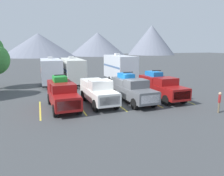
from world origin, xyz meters
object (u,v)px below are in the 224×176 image
Objects in this scene: pickup_truck_a at (62,93)px; camper_trailer_b at (73,70)px; pickup_truck_c at (132,89)px; person_a at (219,101)px; pickup_truck_d at (161,86)px; camper_trailer_a at (51,71)px; camper_trailer_c at (120,67)px; pickup_truck_b at (98,91)px.

pickup_truck_a is 11.39m from camper_trailer_b.
pickup_truck_c reaches higher than person_a.
pickup_truck_d is at bearing -57.97° from camper_trailer_b.
camper_trailer_a is at bearing 120.74° from pickup_truck_c.
pickup_truck_a is at bearing 179.52° from pickup_truck_c.
pickup_truck_c is 11.74m from camper_trailer_b.
pickup_truck_d is 0.79× the size of camper_trailer_a.
camper_trailer_b reaches higher than pickup_truck_c.
camper_trailer_c reaches higher than pickup_truck_a.
pickup_truck_b is 3.15m from pickup_truck_c.
pickup_truck_b is 0.97× the size of pickup_truck_d.
pickup_truck_a reaches higher than person_a.
pickup_truck_b is at bearing 4.20° from pickup_truck_a.
pickup_truck_b is 0.68× the size of camper_trailer_c.
camper_trailer_a reaches higher than pickup_truck_c.
person_a is (5.03, -5.12, -0.30)m from pickup_truck_c.
person_a is at bearing -54.29° from camper_trailer_a.
pickup_truck_a is at bearing -88.70° from camper_trailer_a.
pickup_truck_a is 12.37m from person_a.
pickup_truck_d reaches higher than pickup_truck_a.
camper_trailer_a is at bearing 132.14° from pickup_truck_d.
person_a is at bearing -45.51° from pickup_truck_c.
pickup_truck_b is 0.96× the size of pickup_truck_c.
pickup_truck_b is 0.77× the size of camper_trailer_a.
pickup_truck_a is 3.09m from pickup_truck_b.
camper_trailer_b is (2.55, 11.08, 0.72)m from pickup_truck_a.
camper_trailer_c is (2.87, 10.80, 0.89)m from pickup_truck_c.
pickup_truck_b is 10.90m from camper_trailer_b.
camper_trailer_b is at bearing 108.22° from pickup_truck_c.
pickup_truck_c is at bearing -104.90° from camper_trailer_c.
camper_trailer_a is (-6.46, 10.86, 0.72)m from pickup_truck_c.
pickup_truck_d is (3.14, 0.25, 0.00)m from pickup_truck_c.
person_a is at bearing -61.86° from camper_trailer_b.
pickup_truck_b is 12.15m from camper_trailer_c.
pickup_truck_c is at bearing -71.78° from camper_trailer_b.
pickup_truck_a is 6.21m from pickup_truck_c.
camper_trailer_a is 2.81m from camper_trailer_b.
pickup_truck_a is 9.35m from pickup_truck_d.
pickup_truck_d is at bearing -0.22° from pickup_truck_b.
pickup_truck_c is 0.68× the size of camper_trailer_b.
pickup_truck_c is 0.70× the size of camper_trailer_c.
pickup_truck_c is 11.21m from camper_trailer_c.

